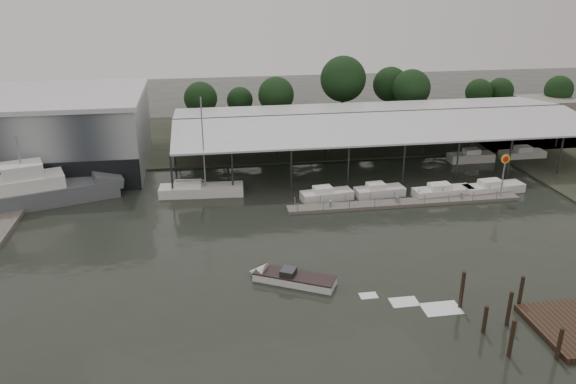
{
  "coord_description": "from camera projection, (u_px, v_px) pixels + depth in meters",
  "views": [
    {
      "loc": [
        -8.2,
        -48.0,
        25.45
      ],
      "look_at": [
        1.03,
        9.84,
        2.5
      ],
      "focal_mm": 35.0,
      "sensor_mm": 36.0,
      "label": 1
    }
  ],
  "objects": [
    {
      "name": "moored_cruiser_2",
      "position": [
        442.0,
        191.0,
        68.23
      ],
      "size": [
        7.52,
        2.69,
        1.7
      ],
      "rotation": [
        0.0,
        0.0,
        0.07
      ],
      "color": "white",
      "rests_on": "ground"
    },
    {
      "name": "white_sailboat",
      "position": [
        200.0,
        190.0,
        68.62
      ],
      "size": [
        10.29,
        3.22,
        12.31
      ],
      "rotation": [
        0.0,
        0.0,
        -0.06
      ],
      "color": "white",
      "rests_on": "ground"
    },
    {
      "name": "storage_warehouse",
      "position": [
        54.0,
        132.0,
        76.11
      ],
      "size": [
        24.5,
        20.5,
        10.5
      ],
      "color": "#989EA1",
      "rests_on": "ground"
    },
    {
      "name": "grey_trawler",
      "position": [
        37.0,
        191.0,
        65.65
      ],
      "size": [
        19.36,
        10.26,
        8.84
      ],
      "rotation": [
        0.0,
        0.0,
        0.32
      ],
      "color": "#5A5E64",
      "rests_on": "ground"
    },
    {
      "name": "covered_boat_shed",
      "position": [
        378.0,
        117.0,
        80.62
      ],
      "size": [
        58.24,
        24.0,
        6.96
      ],
      "color": "silver",
      "rests_on": "ground"
    },
    {
      "name": "horizon_tree_line",
      "position": [
        369.0,
        88.0,
        99.34
      ],
      "size": [
        71.44,
        11.42,
        12.04
      ],
      "color": "black",
      "rests_on": "ground"
    },
    {
      "name": "shell_fuel_sign",
      "position": [
        504.0,
        168.0,
        66.33
      ],
      "size": [
        1.1,
        0.18,
        5.55
      ],
      "color": "gray",
      "rests_on": "ground"
    },
    {
      "name": "floating_dock",
      "position": [
        405.0,
        203.0,
        65.94
      ],
      "size": [
        28.0,
        2.0,
        1.4
      ],
      "color": "slate",
      "rests_on": "ground"
    },
    {
      "name": "moored_cruiser_3",
      "position": [
        493.0,
        188.0,
        69.42
      ],
      "size": [
        7.97,
        3.05,
        1.7
      ],
      "rotation": [
        0.0,
        0.0,
        0.11
      ],
      "color": "white",
      "rests_on": "ground"
    },
    {
      "name": "moored_cruiser_1",
      "position": [
        379.0,
        191.0,
        68.41
      ],
      "size": [
        6.26,
        2.79,
        1.7
      ],
      "rotation": [
        0.0,
        0.0,
        0.1
      ],
      "color": "white",
      "rests_on": "ground"
    },
    {
      "name": "speedboat_underway",
      "position": [
        288.0,
        278.0,
        49.41
      ],
      "size": [
        17.32,
        10.11,
        2.0
      ],
      "rotation": [
        0.0,
        0.0,
        2.65
      ],
      "color": "white",
      "rests_on": "ground"
    },
    {
      "name": "distant_commercial_buildings",
      "position": [
        568.0,
        109.0,
        103.69
      ],
      "size": [
        22.0,
        8.0,
        4.0
      ],
      "color": "gray",
      "rests_on": "ground"
    },
    {
      "name": "trawler_dock",
      "position": [
        10.0,
        213.0,
        63.0
      ],
      "size": [
        3.0,
        18.0,
        0.5
      ],
      "color": "slate",
      "rests_on": "ground"
    },
    {
      "name": "mooring_pilings",
      "position": [
        505.0,
        317.0,
        42.54
      ],
      "size": [
        5.14,
        7.54,
        3.88
      ],
      "color": "black",
      "rests_on": "ground"
    },
    {
      "name": "moored_cruiser_0",
      "position": [
        326.0,
        195.0,
        67.27
      ],
      "size": [
        6.43,
        2.95,
        1.7
      ],
      "rotation": [
        0.0,
        0.0,
        0.12
      ],
      "color": "white",
      "rests_on": "ground"
    },
    {
      "name": "land_strip_far",
      "position": [
        251.0,
        136.0,
        93.2
      ],
      "size": [
        140.0,
        30.0,
        0.3
      ],
      "color": "#363B2C",
      "rests_on": "ground"
    },
    {
      "name": "ground",
      "position": [
        293.0,
        253.0,
        54.62
      ],
      "size": [
        200.0,
        200.0,
        0.0
      ],
      "primitive_type": "plane",
      "color": "#232820",
      "rests_on": "ground"
    }
  ]
}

